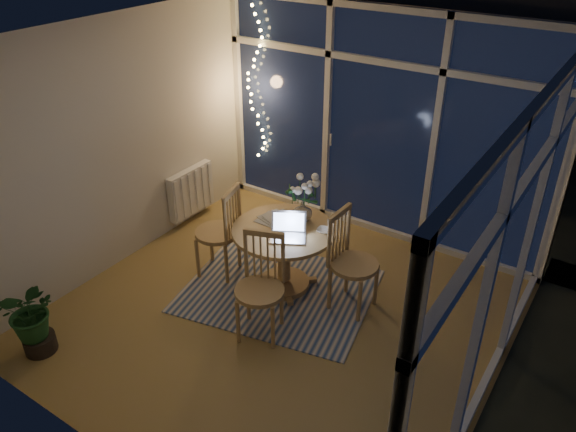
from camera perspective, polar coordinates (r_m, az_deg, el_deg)
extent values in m
plane|color=olive|center=(5.55, -0.74, -9.88)|extent=(4.00, 4.00, 0.00)
plane|color=silver|center=(4.37, -0.97, 17.29)|extent=(4.00, 4.00, 0.00)
cube|color=beige|center=(6.43, 9.41, 8.99)|extent=(4.00, 0.04, 2.60)
cube|color=beige|center=(3.64, -19.22, -10.45)|extent=(4.00, 0.04, 2.60)
cube|color=beige|center=(6.08, -16.71, 6.86)|extent=(0.04, 4.00, 2.60)
cube|color=beige|center=(4.20, 22.44, -5.22)|extent=(0.04, 4.00, 2.60)
cube|color=silver|center=(6.39, 9.25, 8.89)|extent=(4.00, 0.10, 2.60)
cube|color=silver|center=(4.20, 21.92, -5.06)|extent=(0.10, 4.00, 2.60)
cube|color=silver|center=(6.96, -9.83, 2.51)|extent=(0.10, 0.70, 0.58)
cube|color=black|center=(9.44, 19.36, 5.70)|extent=(12.00, 6.00, 0.10)
cube|color=#322212|center=(9.70, 18.32, 12.60)|extent=(11.00, 0.08, 1.80)
sphere|color=black|center=(8.23, 8.08, 7.49)|extent=(0.90, 0.90, 0.90)
cube|color=beige|center=(5.83, -0.95, -7.58)|extent=(2.12, 1.83, 0.01)
cylinder|color=tan|center=(5.70, -0.41, -4.31)|extent=(1.21, 1.21, 0.70)
cube|color=tan|center=(5.87, -7.24, -1.47)|extent=(0.59, 0.59, 1.04)
cube|color=tan|center=(5.37, 6.78, -4.72)|extent=(0.50, 0.50, 1.04)
cube|color=tan|center=(5.03, -2.92, -7.41)|extent=(0.61, 0.61, 1.02)
imported|color=silver|center=(5.59, 1.46, 0.49)|extent=(0.24, 0.24, 0.21)
imported|color=white|center=(5.45, 3.66, -1.46)|extent=(0.18, 0.18, 0.04)
cube|color=silver|center=(5.61, -0.99, -0.49)|extent=(0.38, 0.32, 0.02)
cube|color=black|center=(5.46, -0.53, -1.55)|extent=(0.12, 0.07, 0.01)
imported|color=#18441D|center=(5.40, -24.52, -9.31)|extent=(0.67, 0.63, 0.76)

